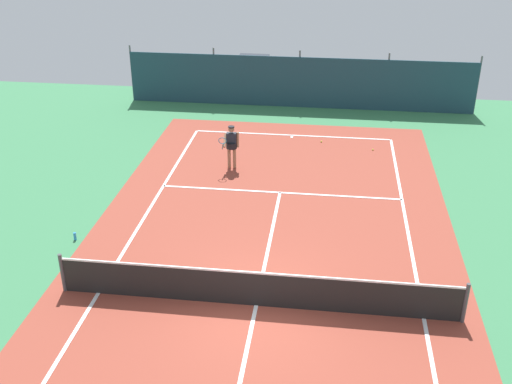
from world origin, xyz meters
TOP-DOWN VIEW (x-y plane):
  - ground_plane at (0.00, 0.00)m, footprint 36.00×36.00m
  - court_surface at (0.00, 0.00)m, footprint 11.02×26.60m
  - tennis_net at (0.00, 0.00)m, footprint 10.12×0.10m
  - back_fence at (-0.00, 16.21)m, footprint 16.30×0.98m
  - tennis_player at (-1.99, 8.27)m, footprint 0.68×0.78m
  - tennis_ball_near_player at (3.32, 10.66)m, footprint 0.07×0.07m
  - tennis_ball_midcourt at (1.25, 11.27)m, footprint 0.07×0.07m
  - parked_car at (-2.53, 18.11)m, footprint 2.06×4.22m
  - water_bottle at (-5.75, 2.49)m, footprint 0.08×0.08m

SIDE VIEW (x-z plane):
  - ground_plane at x=0.00m, z-range 0.00..0.00m
  - court_surface at x=0.00m, z-range 0.00..0.01m
  - tennis_ball_near_player at x=3.32m, z-range 0.00..0.07m
  - tennis_ball_midcourt at x=1.25m, z-range 0.00..0.07m
  - water_bottle at x=-5.75m, z-range 0.00..0.24m
  - tennis_net at x=0.00m, z-range -0.04..1.06m
  - back_fence at x=0.00m, z-range -0.68..2.02m
  - parked_car at x=-2.53m, z-range 0.00..1.68m
  - tennis_player at x=-1.99m, z-range 0.14..1.78m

